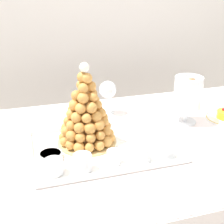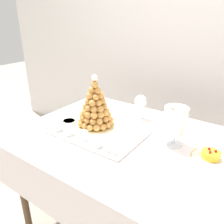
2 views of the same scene
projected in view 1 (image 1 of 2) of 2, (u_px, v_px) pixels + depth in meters
The scene contains 11 objects.
buffet_table at pixel (155, 153), 1.33m from camera, with size 1.40×0.94×0.74m.
serving_tray at pixel (104, 148), 1.18m from camera, with size 0.55×0.38×0.02m.
croquembouche at pixel (86, 113), 1.17m from camera, with size 0.23×0.23×0.32m.
dessert_cup_left at pixel (54, 167), 1.02m from camera, with size 0.06×0.06×0.05m.
dessert_cup_mid_left at pixel (83, 163), 1.03m from camera, with size 0.06×0.06×0.06m.
dessert_cup_centre at pixel (114, 158), 1.07m from camera, with size 0.05×0.05×0.05m.
dessert_cup_mid_right at pixel (142, 154), 1.09m from camera, with size 0.06×0.06×0.05m.
dessert_cup_right at pixel (167, 152), 1.11m from camera, with size 0.06×0.06×0.05m.
creme_brulee_ramekin at pixel (51, 156), 1.10m from camera, with size 0.08×0.08×0.02m.
macaron_goblet at pixel (188, 93), 1.35m from camera, with size 0.13×0.12×0.23m.
wine_glass at pixel (108, 90), 1.45m from camera, with size 0.08×0.08×0.16m.
Camera 1 is at (-0.51, -1.05, 1.34)m, focal length 49.13 mm.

